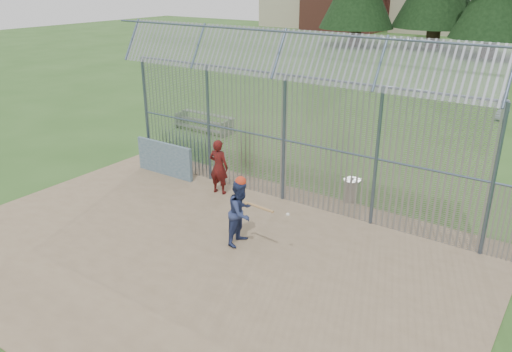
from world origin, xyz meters
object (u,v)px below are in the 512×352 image
Objects in this scene: dugout_wall at (165,159)px; onlooker at (219,167)px; batter at (241,212)px; trash_can at (351,190)px; bleacher at (204,122)px.

onlooker is at bearing -3.76° from dugout_wall.
batter is 3.42m from onlooker.
batter is at bearing -107.10° from trash_can.
dugout_wall is 5.74m from batter.
onlooker is (-2.56, 2.26, 0.02)m from batter.
onlooker reaches higher than batter.
dugout_wall is 5.62m from bleacher.
batter is 10.71m from bleacher.
dugout_wall is 3.05× the size of trash_can.
dugout_wall is 6.69m from trash_can.
dugout_wall is at bearing -165.10° from trash_can.
onlooker is 4.32m from trash_can.
batter reaches higher than dugout_wall.
batter is 2.18× the size of trash_can.
trash_can is (1.28, 4.16, -0.53)m from batter.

